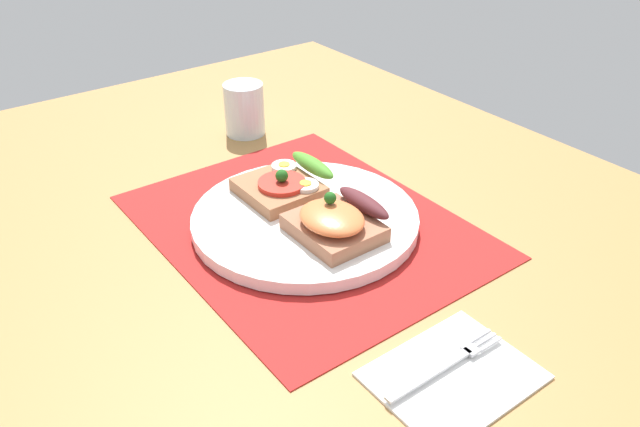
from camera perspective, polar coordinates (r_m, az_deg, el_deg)
ground_plane at (r=79.18cm, az=-1.30°, el=-2.11°), size 120.00×90.00×3.20cm
placemat at (r=78.22cm, az=-1.31°, el=-1.05°), size 41.55×32.95×0.30cm
plate at (r=77.73cm, az=-1.32°, el=-0.48°), size 27.31×27.31×1.52cm
sandwich_egg_tomato at (r=81.24cm, az=-2.91°, el=2.73°), size 9.58×10.31×3.85cm
sandwich_salmon at (r=72.43cm, az=1.40°, el=-0.70°), size 9.92×9.83×5.17cm
napkin at (r=60.10cm, az=11.69°, el=-13.77°), size 11.09×14.14×0.60cm
fork at (r=60.35cm, az=11.27°, el=-12.85°), size 1.62×13.61×0.32cm
drinking_glass at (r=101.05cm, az=-6.71°, el=9.16°), size 6.11×6.11×8.01cm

